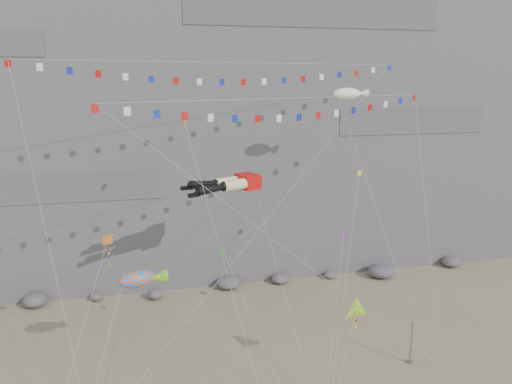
{
  "coord_description": "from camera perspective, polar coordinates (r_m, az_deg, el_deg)",
  "views": [
    {
      "loc": [
        -8.89,
        -34.02,
        22.76
      ],
      "look_at": [
        1.3,
        9.0,
        12.68
      ],
      "focal_mm": 35.0,
      "sensor_mm": 36.0,
      "label": 1
    }
  ],
  "objects": [
    {
      "name": "talus_boulders",
      "position": [
        56.33,
        -3.22,
        -10.34
      ],
      "size": [
        60.0,
        3.0,
        1.2
      ],
      "primitive_type": null,
      "color": "#5D5E62",
      "rests_on": "ground"
    },
    {
      "name": "legs_kite",
      "position": [
        42.64,
        -3.07,
        0.91
      ],
      "size": [
        7.71,
        16.97,
        20.99
      ],
      "rotation": [
        0.0,
        0.0,
        0.39
      ],
      "color": "#BB0E0B",
      "rests_on": "ground"
    },
    {
      "name": "flag_banner_lower",
      "position": [
        38.36,
        3.89,
        10.61
      ],
      "size": [
        27.4,
        10.83,
        24.71
      ],
      "color": "#BB0E0B",
      "rests_on": "ground"
    },
    {
      "name": "flag_banner_upper",
      "position": [
        44.91,
        -2.7,
        14.52
      ],
      "size": [
        34.39,
        19.02,
        30.76
      ],
      "color": "#BB0E0B",
      "rests_on": "ground"
    },
    {
      "name": "cliff",
      "position": [
        66.66,
        -5.85,
        14.7
      ],
      "size": [
        80.0,
        28.0,
        50.0
      ],
      "primitive_type": "cube",
      "color": "slate",
      "rests_on": "ground"
    },
    {
      "name": "blimp_windsock",
      "position": [
        47.8,
        10.37,
        10.92
      ],
      "size": [
        4.93,
        12.98,
        24.81
      ],
      "color": "white",
      "rests_on": "ground"
    },
    {
      "name": "harlequin_kite",
      "position": [
        38.57,
        -16.62,
        -5.34
      ],
      "size": [
        4.83,
        8.52,
        14.03
      ],
      "color": "red",
      "rests_on": "ground"
    },
    {
      "name": "fish_windsock",
      "position": [
        37.56,
        -13.42,
        -9.68
      ],
      "size": [
        6.16,
        6.35,
        10.79
      ],
      "color": "#E94E0B",
      "rests_on": "ground"
    },
    {
      "name": "small_kite_b",
      "position": [
        42.71,
        9.91,
        -5.18
      ],
      "size": [
        5.59,
        9.97,
        14.38
      ],
      "color": "purple",
      "rests_on": "ground"
    },
    {
      "name": "anchor_pole_right",
      "position": [
        44.15,
        17.33,
        -16.08
      ],
      "size": [
        0.12,
        0.12,
        3.67
      ],
      "primitive_type": "cylinder",
      "color": "slate",
      "rests_on": "ground"
    },
    {
      "name": "small_kite_d",
      "position": [
        45.8,
        11.65,
        1.54
      ],
      "size": [
        8.19,
        13.55,
        20.8
      ],
      "color": "yellow",
      "rests_on": "ground"
    },
    {
      "name": "delta_kite",
      "position": [
        38.24,
        11.44,
        -13.21
      ],
      "size": [
        5.81,
        6.12,
        9.54
      ],
      "color": "yellow",
      "rests_on": "ground"
    },
    {
      "name": "small_kite_c",
      "position": [
        38.93,
        -3.65,
        -7.01
      ],
      "size": [
        3.9,
        9.89,
        13.82
      ],
      "color": "green",
      "rests_on": "ground"
    },
    {
      "name": "small_kite_a",
      "position": [
        42.53,
        -7.95,
        7.16
      ],
      "size": [
        4.19,
        16.3,
        24.91
      ],
      "color": "#FFA115",
      "rests_on": "ground"
    },
    {
      "name": "ground",
      "position": [
        41.89,
        1.18,
        -20.07
      ],
      "size": [
        120.0,
        120.0,
        0.0
      ],
      "primitive_type": "plane",
      "color": "gray",
      "rests_on": "ground"
    }
  ]
}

